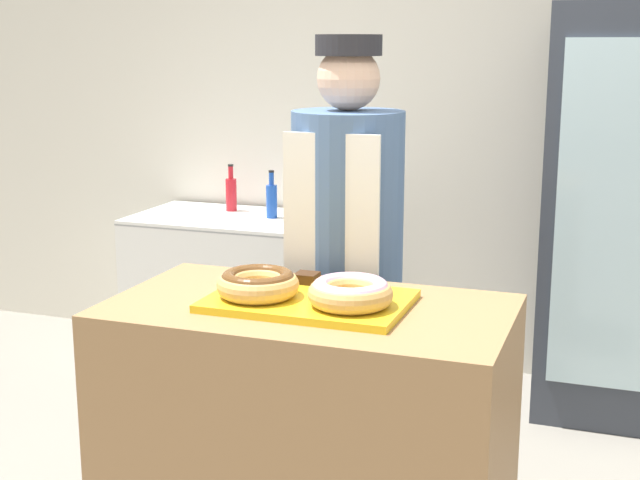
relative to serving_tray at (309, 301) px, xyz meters
name	(u,v)px	position (x,y,z in m)	size (l,w,h in m)	color
wall_back	(454,113)	(0.00, 2.13, 0.41)	(8.00, 0.06, 2.70)	silver
display_counter	(309,446)	(0.00, 0.00, -0.47)	(1.22, 0.68, 0.92)	#997047
serving_tray	(309,301)	(0.00, 0.00, 0.00)	(0.60, 0.40, 0.02)	yellow
donut_chocolate_glaze	(258,283)	(-0.15, -0.05, 0.06)	(0.25, 0.25, 0.08)	tan
donut_light_glaze	(350,292)	(0.15, -0.05, 0.06)	(0.25, 0.25, 0.08)	tan
brownie_back_left	(307,278)	(-0.06, 0.15, 0.03)	(0.07, 0.07, 0.03)	#382111
brownie_back_right	(345,281)	(0.06, 0.15, 0.03)	(0.07, 0.07, 0.03)	#382111
baker_person	(347,262)	(-0.08, 0.62, -0.03)	(0.41, 0.41, 1.73)	#4C4C51
beverage_fridge	(628,216)	(0.88, 1.75, 0.00)	(0.72, 0.60, 1.87)	#333842
chest_freezer	(234,289)	(-1.09, 1.75, -0.53)	(1.03, 0.63, 0.81)	white
bottle_blue	(272,199)	(-0.87, 1.79, -0.03)	(0.06, 0.06, 0.25)	#1E4CB2
bottle_red	(231,193)	(-1.16, 1.90, -0.03)	(0.06, 0.06, 0.25)	red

